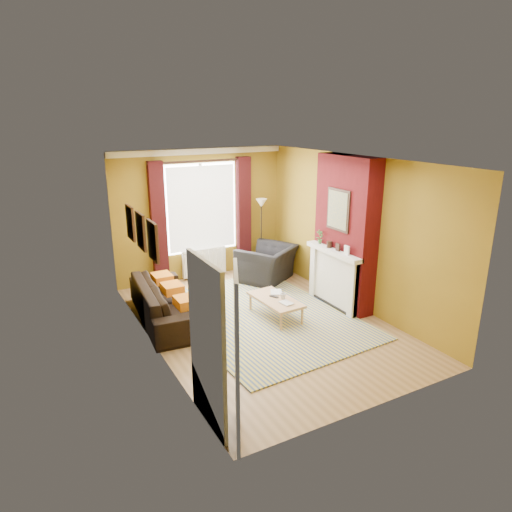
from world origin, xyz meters
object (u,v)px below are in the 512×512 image
object	(u,v)px
armchair	(267,264)
coffee_table	(276,300)
wicker_stool	(248,273)
sofa	(166,301)
floor_lamp	(261,215)

from	to	relation	value
armchair	coffee_table	distance (m)	1.93
wicker_stool	sofa	bearing A→B (deg)	-155.77
armchair	floor_lamp	distance (m)	1.13
armchair	coffee_table	xyz separation A→B (m)	(-0.83, -1.74, -0.05)
armchair	sofa	bearing A→B (deg)	-12.75
coffee_table	floor_lamp	bearing A→B (deg)	63.52
sofa	armchair	bearing A→B (deg)	-66.03
coffee_table	wicker_stool	bearing A→B (deg)	74.71
sofa	wicker_stool	distance (m)	2.32
coffee_table	floor_lamp	distance (m)	2.73
wicker_stool	coffee_table	bearing A→B (deg)	-102.24
armchair	floor_lamp	size ratio (longest dim) A/B	0.69
armchair	coffee_table	world-z (taller)	armchair
armchair	wicker_stool	world-z (taller)	armchair
sofa	coffee_table	distance (m)	1.92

